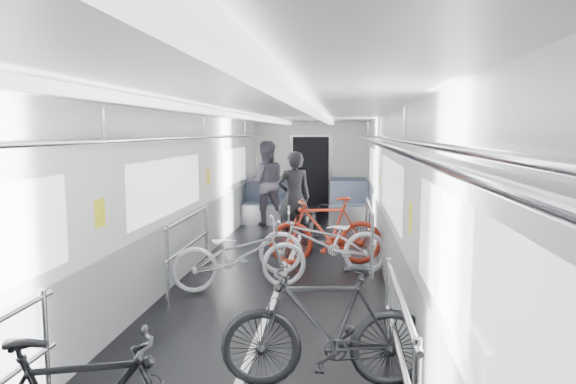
{
  "coord_description": "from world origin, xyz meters",
  "views": [
    {
      "loc": [
        0.86,
        -6.66,
        2.13
      ],
      "look_at": [
        0.0,
        1.3,
        1.19
      ],
      "focal_mm": 32.0,
      "sensor_mm": 36.0,
      "label": 1
    }
  ],
  "objects_px": {
    "bike_right_mid": "(323,242)",
    "bike_right_far": "(326,231)",
    "bike_aisle": "(313,223)",
    "person_seated": "(265,183)",
    "bike_right_near": "(326,326)",
    "bike_left_far": "(240,255)",
    "person_standing": "(294,198)"
  },
  "relations": [
    {
      "from": "bike_right_near",
      "to": "bike_right_far",
      "type": "xyz_separation_m",
      "value": [
        -0.13,
        4.02,
        0.02
      ]
    },
    {
      "from": "bike_left_far",
      "to": "bike_aisle",
      "type": "height_order",
      "value": "bike_left_far"
    },
    {
      "from": "bike_right_near",
      "to": "bike_right_mid",
      "type": "bearing_deg",
      "value": 176.77
    },
    {
      "from": "bike_aisle",
      "to": "person_seated",
      "type": "xyz_separation_m",
      "value": [
        -1.22,
        2.03,
        0.54
      ]
    },
    {
      "from": "bike_right_mid",
      "to": "bike_aisle",
      "type": "height_order",
      "value": "bike_right_mid"
    },
    {
      "from": "bike_left_far",
      "to": "bike_right_near",
      "type": "height_order",
      "value": "bike_right_near"
    },
    {
      "from": "bike_right_mid",
      "to": "person_seated",
      "type": "distance_m",
      "value": 4.36
    },
    {
      "from": "bike_aisle",
      "to": "bike_right_far",
      "type": "bearing_deg",
      "value": -79.84
    },
    {
      "from": "bike_right_mid",
      "to": "person_seated",
      "type": "height_order",
      "value": "person_seated"
    },
    {
      "from": "bike_left_far",
      "to": "person_standing",
      "type": "relative_size",
      "value": 1.04
    },
    {
      "from": "bike_right_far",
      "to": "bike_left_far",
      "type": "bearing_deg",
      "value": -45.59
    },
    {
      "from": "bike_right_near",
      "to": "bike_right_far",
      "type": "distance_m",
      "value": 4.02
    },
    {
      "from": "bike_left_far",
      "to": "person_seated",
      "type": "distance_m",
      "value": 4.97
    },
    {
      "from": "bike_right_mid",
      "to": "bike_right_far",
      "type": "distance_m",
      "value": 0.6
    },
    {
      "from": "bike_right_near",
      "to": "person_seated",
      "type": "bearing_deg",
      "value": -173.49
    },
    {
      "from": "bike_right_mid",
      "to": "bike_right_far",
      "type": "xyz_separation_m",
      "value": [
        0.02,
        0.6,
        0.05
      ]
    },
    {
      "from": "bike_aisle",
      "to": "person_seated",
      "type": "relative_size",
      "value": 0.84
    },
    {
      "from": "bike_right_mid",
      "to": "bike_aisle",
      "type": "distance_m",
      "value": 2.06
    },
    {
      "from": "bike_aisle",
      "to": "bike_left_far",
      "type": "bearing_deg",
      "value": -106.89
    },
    {
      "from": "bike_right_far",
      "to": "bike_aisle",
      "type": "height_order",
      "value": "bike_right_far"
    },
    {
      "from": "bike_right_mid",
      "to": "bike_left_far",
      "type": "bearing_deg",
      "value": -58.43
    },
    {
      "from": "bike_right_near",
      "to": "bike_right_far",
      "type": "height_order",
      "value": "bike_right_far"
    },
    {
      "from": "bike_right_mid",
      "to": "bike_right_near",
      "type": "bearing_deg",
      "value": -4.04
    },
    {
      "from": "bike_right_near",
      "to": "person_standing",
      "type": "xyz_separation_m",
      "value": [
        -0.8,
        5.56,
        0.36
      ]
    },
    {
      "from": "bike_left_far",
      "to": "person_seated",
      "type": "relative_size",
      "value": 0.96
    },
    {
      "from": "bike_aisle",
      "to": "person_seated",
      "type": "bearing_deg",
      "value": 120.07
    },
    {
      "from": "bike_right_near",
      "to": "bike_aisle",
      "type": "height_order",
      "value": "bike_right_near"
    },
    {
      "from": "person_seated",
      "to": "bike_right_mid",
      "type": "bearing_deg",
      "value": 94.15
    },
    {
      "from": "bike_aisle",
      "to": "person_standing",
      "type": "xyz_separation_m",
      "value": [
        -0.38,
        0.1,
        0.46
      ]
    },
    {
      "from": "bike_left_far",
      "to": "person_seated",
      "type": "bearing_deg",
      "value": -15.03
    },
    {
      "from": "bike_left_far",
      "to": "bike_right_near",
      "type": "distance_m",
      "value": 2.85
    },
    {
      "from": "bike_left_far",
      "to": "person_standing",
      "type": "xyz_separation_m",
      "value": [
        0.44,
        3.0,
        0.4
      ]
    }
  ]
}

